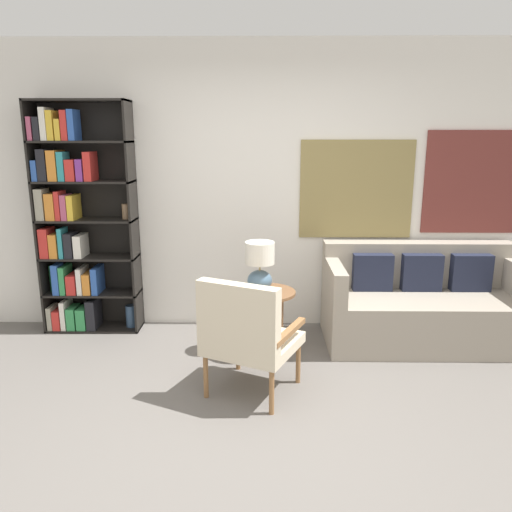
{
  "coord_description": "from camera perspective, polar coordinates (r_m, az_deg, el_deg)",
  "views": [
    {
      "loc": [
        0.12,
        -2.73,
        1.85
      ],
      "look_at": [
        0.07,
        1.17,
        0.9
      ],
      "focal_mm": 35.0,
      "sensor_mm": 36.0,
      "label": 1
    }
  ],
  "objects": [
    {
      "name": "bookshelf",
      "position": [
        4.96,
        -19.87,
        3.33
      ],
      "size": [
        0.9,
        0.3,
        2.16
      ],
      "color": "black",
      "rests_on": "ground_plane"
    },
    {
      "name": "table_lamp",
      "position": [
        4.21,
        0.43,
        -0.94
      ],
      "size": [
        0.25,
        0.25,
        0.42
      ],
      "color": "slate",
      "rests_on": "side_table"
    },
    {
      "name": "couch",
      "position": [
        4.81,
        18.51,
        -5.33
      ],
      "size": [
        1.77,
        0.82,
        0.87
      ],
      "color": "#9E9384",
      "rests_on": "ground_plane"
    },
    {
      "name": "armchair",
      "position": [
        3.55,
        -1.13,
        -8.66
      ],
      "size": [
        0.79,
        0.78,
        0.89
      ],
      "color": "olive",
      "rests_on": "ground_plane"
    },
    {
      "name": "wall_back",
      "position": [
        4.79,
        0.02,
        7.7
      ],
      "size": [
        6.4,
        0.08,
        2.7
      ],
      "color": "white",
      "rests_on": "ground_plane"
    },
    {
      "name": "ground_plane",
      "position": [
        3.3,
        -1.49,
        -20.4
      ],
      "size": [
        14.0,
        14.0,
        0.0
      ],
      "primitive_type": "plane",
      "color": "#66605B"
    },
    {
      "name": "side_table",
      "position": [
        4.27,
        1.19,
        -4.85
      ],
      "size": [
        0.5,
        0.5,
        0.56
      ],
      "color": "brown",
      "rests_on": "ground_plane"
    }
  ]
}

